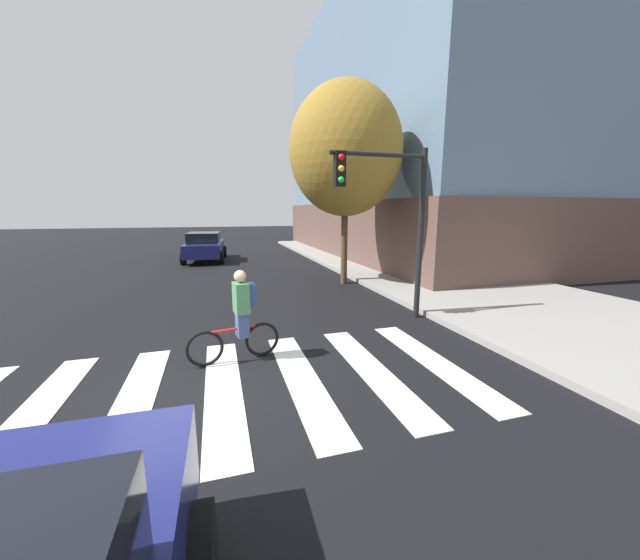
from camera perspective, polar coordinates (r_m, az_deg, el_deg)
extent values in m
plane|color=black|center=(5.87, -18.87, -17.07)|extent=(120.00, 120.00, 0.00)
cube|color=gray|center=(10.22, 40.31, -6.55)|extent=(6.50, 50.00, 0.15)
cube|color=silver|center=(6.38, -39.57, -16.75)|extent=(0.55, 3.80, 0.01)
cube|color=silver|center=(6.00, -28.06, -17.16)|extent=(0.55, 3.80, 0.01)
cube|color=silver|center=(5.86, -15.51, -16.87)|extent=(0.55, 3.80, 0.01)
cube|color=silver|center=(5.99, -3.03, -15.81)|extent=(0.55, 3.80, 0.01)
cube|color=silver|center=(6.36, 8.30, -14.22)|extent=(0.55, 3.80, 0.01)
cube|color=silver|center=(6.94, 17.92, -12.42)|extent=(0.55, 3.80, 0.01)
cylinder|color=black|center=(3.25, -19.40, -36.71)|extent=(0.25, 0.68, 0.68)
cube|color=navy|center=(20.53, -18.28, 4.92)|extent=(2.16, 4.67, 0.69)
cube|color=black|center=(20.33, -18.42, 6.61)|extent=(1.79, 2.29, 0.54)
cylinder|color=black|center=(22.12, -20.31, 4.30)|extent=(0.29, 0.69, 0.67)
cylinder|color=black|center=(21.94, -15.37, 4.55)|extent=(0.29, 0.69, 0.67)
cylinder|color=black|center=(19.26, -21.46, 3.30)|extent=(0.29, 0.69, 0.67)
cylinder|color=black|center=(19.05, -15.80, 3.57)|extent=(0.29, 0.69, 0.67)
torus|color=black|center=(6.82, -9.43, -9.51)|extent=(0.66, 0.17, 0.66)
torus|color=black|center=(6.62, -18.30, -10.60)|extent=(0.66, 0.17, 0.66)
cylinder|color=red|center=(6.60, -13.91, -7.81)|extent=(0.89, 0.20, 0.05)
cylinder|color=red|center=(6.61, -12.59, -7.08)|extent=(0.04, 0.04, 0.45)
cube|color=#384772|center=(6.60, -12.61, -6.67)|extent=(0.24, 0.31, 0.56)
cube|color=#3F724C|center=(6.48, -12.78, -2.87)|extent=(0.30, 0.40, 0.56)
sphere|color=tan|center=(6.39, -12.94, 0.61)|extent=(0.22, 0.22, 0.22)
cube|color=navy|center=(6.51, -11.26, -2.29)|extent=(0.21, 0.30, 0.40)
cylinder|color=black|center=(9.13, 16.07, 6.85)|extent=(0.14, 0.14, 4.20)
cylinder|color=black|center=(8.62, 9.63, 19.56)|extent=(2.40, 0.10, 0.10)
cube|color=black|center=(8.21, 3.22, 17.66)|extent=(0.24, 0.20, 0.76)
sphere|color=red|center=(8.13, 3.52, 19.42)|extent=(0.14, 0.14, 0.14)
sphere|color=gold|center=(8.10, 3.49, 17.74)|extent=(0.14, 0.14, 0.14)
sphere|color=green|center=(8.08, 3.47, 16.05)|extent=(0.14, 0.14, 0.14)
cylinder|color=gold|center=(12.89, 17.44, 0.63)|extent=(0.22, 0.22, 0.65)
sphere|color=gold|center=(12.83, 17.54, 2.23)|extent=(0.18, 0.18, 0.18)
cylinder|color=gold|center=(12.97, 18.04, 0.80)|extent=(0.12, 0.09, 0.09)
cylinder|color=#4C3823|center=(13.18, 3.99, 6.37)|extent=(0.24, 0.24, 3.24)
ellipsoid|color=olive|center=(13.31, 4.19, 20.38)|extent=(4.03, 4.03, 4.64)
cube|color=brown|center=(25.96, 21.99, 7.91)|extent=(18.78, 21.51, 3.20)
cube|color=slate|center=(26.69, 23.26, 24.02)|extent=(18.40, 21.08, 11.67)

